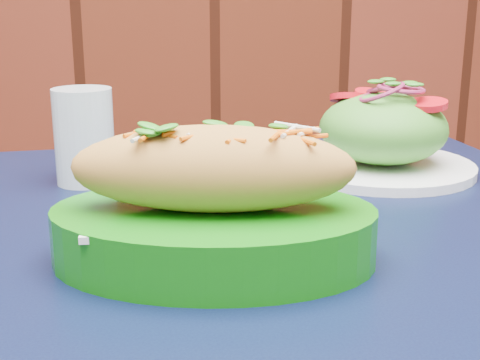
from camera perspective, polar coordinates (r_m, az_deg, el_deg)
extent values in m
cube|color=black|center=(0.69, 2.18, -5.09)|extent=(0.86, 0.86, 0.03)
cube|color=white|center=(0.58, -2.28, -2.84)|extent=(0.22, 0.13, 0.01)
ellipsoid|color=gold|center=(0.57, -2.32, 1.00)|extent=(0.26, 0.13, 0.07)
cylinder|color=white|center=(0.91, 11.93, 1.13)|extent=(0.25, 0.25, 0.01)
ellipsoid|color=#4C992D|center=(0.90, 12.12, 4.34)|extent=(0.17, 0.17, 0.09)
cylinder|color=red|center=(0.88, 15.76, 6.55)|extent=(0.05, 0.05, 0.01)
cylinder|color=red|center=(0.91, 9.23, 7.25)|extent=(0.05, 0.05, 0.01)
cylinder|color=red|center=(0.94, 11.24, 7.40)|extent=(0.05, 0.05, 0.01)
torus|color=#992152|center=(0.89, 12.30, 7.56)|extent=(0.06, 0.06, 0.01)
torus|color=#992152|center=(0.89, 12.32, 7.81)|extent=(0.06, 0.06, 0.01)
torus|color=#992152|center=(0.89, 12.33, 8.07)|extent=(0.06, 0.06, 0.01)
cylinder|color=silver|center=(0.85, -13.15, 3.65)|extent=(0.07, 0.07, 0.12)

